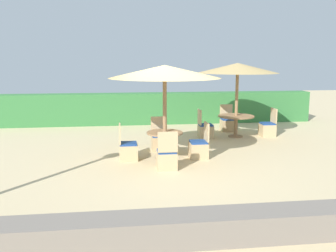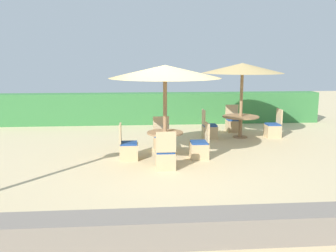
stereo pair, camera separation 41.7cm
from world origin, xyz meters
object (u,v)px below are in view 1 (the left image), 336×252
patio_chair_center_south (167,158)px  patio_chair_center_north (160,141)px  round_table_center (165,139)px  patio_chair_back_right_east (268,128)px  parasol_center (165,72)px  patio_chair_center_west (128,150)px  patio_chair_back_right_west (205,130)px  patio_chair_center_east (199,148)px  patio_chair_back_right_north (227,124)px  parasol_back_right (238,68)px  round_table_back_right (236,120)px

patio_chair_center_south → patio_chair_center_north: bearing=89.0°
round_table_center → patio_chair_back_right_east: 4.50m
parasol_center → patio_chair_center_north: (-0.03, 0.98, -1.97)m
patio_chair_center_west → patio_chair_back_right_west: 3.52m
patio_chair_center_east → patio_chair_back_right_east: 3.76m
patio_chair_center_east → patio_chair_back_right_west: size_ratio=1.00×
parasol_center → patio_chair_center_west: (-0.95, 0.04, -1.97)m
patio_chair_back_right_north → patio_chair_back_right_west: size_ratio=1.00×
patio_chair_back_right_east → patio_chair_back_right_west: same height
parasol_center → patio_chair_center_east: parasol_center is taller
parasol_center → patio_chair_center_north: bearing=91.6°
patio_chair_center_east → parasol_back_right: (1.76, 2.47, 1.99)m
patio_chair_center_north → parasol_back_right: bearing=-151.0°
parasol_center → patio_chair_back_right_west: (1.63, 2.45, -1.97)m
round_table_center → patio_chair_back_right_east: bearing=33.0°
patio_chair_center_north → patio_chair_back_right_west: same height
patio_chair_center_west → patio_chair_back_right_north: size_ratio=1.00×
patio_chair_center_north → round_table_back_right: (2.69, 1.49, 0.32)m
round_table_center → patio_chair_center_south: bearing=-93.9°
patio_chair_center_south → patio_chair_center_east: size_ratio=1.00×
parasol_center → patio_chair_center_east: bearing=0.4°
patio_chair_center_south → round_table_back_right: size_ratio=0.79×
patio_chair_center_south → patio_chair_back_right_east: same height
round_table_back_right → patio_chair_back_right_west: 1.09m
patio_chair_center_south → patio_chair_back_right_north: size_ratio=1.00×
round_table_center → parasol_back_right: size_ratio=0.35×
parasol_center → patio_chair_center_east: size_ratio=3.02×
parasol_center → patio_chair_back_right_west: parasol_center is taller
patio_chair_center_south → patio_chair_back_right_east: (3.82, 3.32, 0.00)m
patio_chair_back_right_north → patio_chair_back_right_west: same height
round_table_center → patio_chair_back_right_east: size_ratio=1.00×
patio_chair_center_south → patio_chair_back_right_west: size_ratio=1.00×
patio_chair_center_north → parasol_back_right: parasol_back_right is taller
patio_chair_center_west → patio_chair_back_right_north: (3.63, 3.46, 0.00)m
patio_chair_center_south → patio_chair_back_right_west: bearing=63.1°
patio_chair_center_north → parasol_back_right: size_ratio=0.36×
patio_chair_center_west → patio_chair_back_right_north: bearing=133.6°
patio_chair_center_east → parasol_back_right: parasol_back_right is taller
patio_chair_center_north → patio_chair_back_right_east: 4.06m
round_table_center → patio_chair_center_north: (-0.03, 0.98, -0.27)m
patio_chair_back_right_north → patio_chair_back_right_east: (1.08, -1.06, 0.00)m
parasol_back_right → patio_chair_back_right_east: bearing=-1.4°
parasol_back_right → round_table_back_right: 1.67m
parasol_center → patio_chair_back_right_north: parasol_center is taller
patio_chair_center_west → patio_chair_center_north: 1.32m
parasol_back_right → patio_chair_back_right_north: 2.24m
round_table_center → patio_chair_center_east: size_ratio=1.00×
patio_chair_back_right_west → patio_chair_center_west: bearing=-46.9°
round_table_back_right → patio_chair_back_right_east: size_ratio=1.27×
round_table_back_right → patio_chair_center_east: bearing=-125.5°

